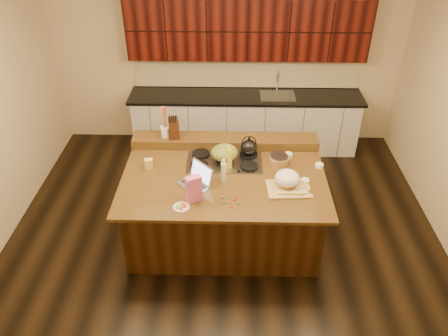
{
  "coord_description": "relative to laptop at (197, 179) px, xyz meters",
  "views": [
    {
      "loc": [
        0.1,
        -4.17,
        3.92
      ],
      "look_at": [
        0.0,
        0.05,
        1.0
      ],
      "focal_mm": 35.0,
      "sensor_mm": 36.0,
      "label": 1
    }
  ],
  "objects": [
    {
      "name": "green_bowl",
      "position": [
        0.3,
        0.46,
        0.07
      ],
      "size": [
        0.34,
        0.34,
        0.18
      ],
      "primitive_type": "ellipsoid",
      "rotation": [
        0.0,
        0.0,
        0.04
      ],
      "color": "#5D6C2B",
      "rests_on": "cooktop"
    },
    {
      "name": "gumdrop_10",
      "position": [
        0.04,
        -0.34,
        -0.06
      ],
      "size": [
        0.02,
        0.02,
        0.02
      ],
      "primitive_type": "ellipsoid",
      "color": "red",
      "rests_on": "island"
    },
    {
      "name": "gumdrop_7",
      "position": [
        0.31,
        -0.35,
        -0.06
      ],
      "size": [
        0.02,
        0.02,
        0.02
      ],
      "primitive_type": "ellipsoid",
      "color": "#198C26",
      "rests_on": "island"
    },
    {
      "name": "gumdrop_3",
      "position": [
        0.3,
        -0.26,
        -0.06
      ],
      "size": [
        0.02,
        0.02,
        0.02
      ],
      "primitive_type": "ellipsoid",
      "color": "#198C26",
      "rests_on": "island"
    },
    {
      "name": "gumdrop_6",
      "position": [
        0.44,
        -0.27,
        -0.06
      ],
      "size": [
        0.02,
        0.02,
        0.02
      ],
      "primitive_type": "ellipsoid",
      "color": "red",
      "rests_on": "island"
    },
    {
      "name": "candy_plate",
      "position": [
        -0.14,
        -0.43,
        -0.06
      ],
      "size": [
        0.23,
        0.23,
        0.01
      ],
      "primitive_type": "cylinder",
      "rotation": [
        0.0,
        0.0,
        -0.33
      ],
      "color": "white",
      "rests_on": "island"
    },
    {
      "name": "laptop",
      "position": [
        0.0,
        0.0,
        0.0
      ],
      "size": [
        0.44,
        0.45,
        0.24
      ],
      "rotation": [
        0.0,
        0.0,
        -0.81
      ],
      "color": "#B7B7BC",
      "rests_on": "island"
    },
    {
      "name": "knife_block",
      "position": [
        -0.36,
        0.86,
        0.17
      ],
      "size": [
        0.16,
        0.22,
        0.24
      ],
      "primitive_type": "cube",
      "rotation": [
        0.0,
        0.0,
        0.21
      ],
      "color": "black",
      "rests_on": "back_ledge"
    },
    {
      "name": "gumdrop_9",
      "position": [
        0.34,
        -0.26,
        -0.06
      ],
      "size": [
        0.02,
        0.02,
        0.02
      ],
      "primitive_type": "ellipsoid",
      "color": "#198C26",
      "rests_on": "island"
    },
    {
      "name": "kettle",
      "position": [
        0.6,
        0.59,
        0.07
      ],
      "size": [
        0.23,
        0.23,
        0.19
      ],
      "primitive_type": "ellipsoid",
      "rotation": [
        0.0,
        0.0,
        -0.1
      ],
      "color": "black",
      "rests_on": "cooktop"
    },
    {
      "name": "oil_bottle",
      "position": [
        0.36,
        0.33,
        0.07
      ],
      "size": [
        0.09,
        0.09,
        0.27
      ],
      "primitive_type": "cylinder",
      "rotation": [
        0.0,
        0.0,
        -0.26
      ],
      "color": "yellow",
      "rests_on": "island"
    },
    {
      "name": "ramekin_c",
      "position": [
        1.1,
        0.6,
        -0.04
      ],
      "size": [
        0.13,
        0.13,
        0.04
      ],
      "primitive_type": "cylinder",
      "rotation": [
        0.0,
        0.0,
        0.41
      ],
      "color": "white",
      "rests_on": "island"
    },
    {
      "name": "gumdrop_2",
      "position": [
        0.4,
        -0.42,
        -0.06
      ],
      "size": [
        0.02,
        0.02,
        0.02
      ],
      "primitive_type": "ellipsoid",
      "color": "red",
      "rests_on": "island"
    },
    {
      "name": "gumdrop_4",
      "position": [
        0.29,
        -0.26,
        -0.06
      ],
      "size": [
        0.02,
        0.02,
        0.02
      ],
      "primitive_type": "ellipsoid",
      "color": "red",
      "rests_on": "island"
    },
    {
      "name": "cooktop",
      "position": [
        0.3,
        0.46,
        -0.05
      ],
      "size": [
        0.92,
        0.52,
        0.05
      ],
      "color": "gray",
      "rests_on": "island"
    },
    {
      "name": "gumdrop_8",
      "position": [
        0.05,
        -0.24,
        -0.06
      ],
      "size": [
        0.02,
        0.02,
        0.02
      ],
      "primitive_type": "ellipsoid",
      "color": "red",
      "rests_on": "island"
    },
    {
      "name": "back_ledge",
      "position": [
        0.3,
        0.86,
        -0.01
      ],
      "size": [
        2.4,
        0.3,
        0.12
      ],
      "primitive_type": "cube",
      "color": "black",
      "rests_on": "island"
    },
    {
      "name": "pink_bag",
      "position": [
        -0.01,
        -0.3,
        0.09
      ],
      "size": [
        0.19,
        0.16,
        0.31
      ],
      "primitive_type": "cube",
      "rotation": [
        0.0,
        0.0,
        0.5
      ],
      "color": "#D36395",
      "rests_on": "island"
    },
    {
      "name": "utensil_crock",
      "position": [
        -0.47,
        0.86,
        0.12
      ],
      "size": [
        0.13,
        0.13,
        0.14
      ],
      "primitive_type": "cylinder",
      "rotation": [
        0.0,
        0.0,
        -0.05
      ],
      "color": "white",
      "rests_on": "back_ledge"
    },
    {
      "name": "island",
      "position": [
        0.3,
        0.16,
        -0.52
      ],
      "size": [
        2.4,
        1.6,
        0.92
      ],
      "color": "black",
      "rests_on": "ground"
    },
    {
      "name": "gumdrop_1",
      "position": [
        0.04,
        -0.39,
        -0.06
      ],
      "size": [
        0.02,
        0.02,
        0.02
      ],
      "primitive_type": "ellipsoid",
      "color": "#198C26",
      "rests_on": "island"
    },
    {
      "name": "ramekin_b",
      "position": [
        1.45,
        0.37,
        -0.04
      ],
      "size": [
        0.13,
        0.13,
        0.04
      ],
      "primitive_type": "cylinder",
      "rotation": [
        0.0,
        0.0,
        -0.39
      ],
      "color": "white",
      "rests_on": "island"
    },
    {
      "name": "kitchen_timer",
      "position": [
        1.26,
        -0.16,
        -0.03
      ],
      "size": [
        0.1,
        0.1,
        0.07
      ],
      "primitive_type": "cone",
      "rotation": [
        0.0,
        0.0,
        -0.36
      ],
      "color": "silver",
      "rests_on": "island"
    },
    {
      "name": "room",
      "position": [
        0.3,
        0.16,
        0.36
      ],
      "size": [
        5.52,
        5.02,
        2.72
      ],
      "color": "black",
      "rests_on": "ground"
    },
    {
      "name": "gumdrop_5",
      "position": [
        0.47,
        -0.36,
        -0.06
      ],
      "size": [
        0.02,
        0.02,
        0.02
      ],
      "primitive_type": "ellipsoid",
      "color": "#198C26",
      "rests_on": "island"
    },
    {
      "name": "strainer_bowl",
      "position": [
        0.97,
        0.45,
        -0.02
      ],
      "size": [
        0.3,
        0.3,
        0.09
      ],
      "primitive_type": "cylinder",
      "rotation": [
        0.0,
        0.0,
        -0.27
      ],
      "color": "#996B3F",
      "rests_on": "island"
    },
    {
      "name": "gumdrop_0",
      "position": [
        0.43,
        -0.3,
        -0.06
      ],
      "size": [
        0.02,
        0.02,
        0.02
      ],
      "primitive_type": "ellipsoid",
      "color": "red",
      "rests_on": "island"
    },
    {
      "name": "back_counter",
      "position": [
        0.6,
        2.39,
        -0.0
      ],
      "size": [
        3.7,
        0.66,
        2.4
      ],
      "color": "silver",
      "rests_on": "ground"
    },
    {
      "name": "wooden_tray",
      "position": [
        1.02,
        -0.03,
        0.02
      ],
      "size": [
        0.51,
        0.4,
        0.2
      ],
      "rotation": [
        0.0,
        0.0,
        0.07
      ],
      "color": "tan",
      "rests_on": "island"
    },
    {
      "name": "vinegar_bottle",
      "position": [
        0.3,
        0.05,
        0.06
      ],
      "size": [
        0.07,
        0.07,
        0.25
      ],
      "primitive_type": "cylinder",
      "rotation": [
        0.0,
        0.0,
        0.17
      ],
      "color": "silver",
      "rests_on": "island"
    },
    {
      "name": "ramekin_a",
      "position": [
        1.24,
        0.05,
        -0.04
      ],
      "size": [
        0.13,
        0.13,
        0.04
      ],
      "primitive_type": "cylinder",
      "rotation": [
        0.0,
        0.0,
        0.39
      ],
      "color": "white",
      "rests_on": "island"
    },
    {
      "name": "package_box",
      "position": [
        -0.6,
        0.3,
        0.0
      ],
      "size": [
        0.11,
        0.08,
        0.13
      ],
      "primitive_type": "cube",
      "rotation": [
        0.0,
        0.0,
        0.16
      ],
      "color": "#E3B550",
      "rests_on": "island"
    }
  ]
}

